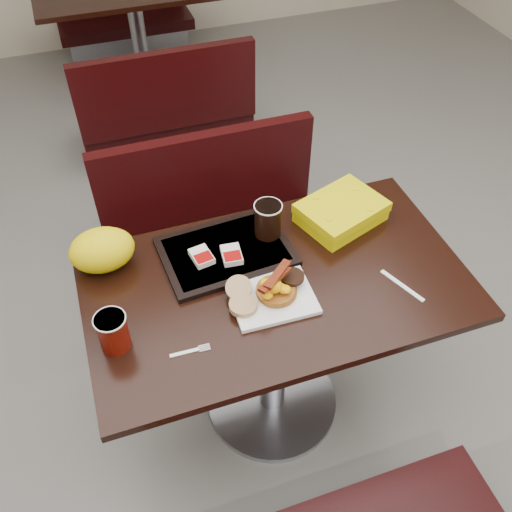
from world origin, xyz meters
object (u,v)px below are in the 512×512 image
object	(u,v)px
tray	(226,251)
platter	(272,298)
bench_far_s	(162,96)
coffee_cup_near	(113,332)
bench_far_n	(122,5)
bench_near_n	(220,228)
table_far	(140,43)
coffee_cup_far	(268,220)
table_near	(274,349)
clamshell	(341,212)
hashbrown_sleeve_right	(232,255)
hashbrown_sleeve_left	(202,256)
paper_bag	(102,250)
pancake_stack	(277,290)
fork	(184,353)
knife	(402,286)

from	to	relation	value
tray	platter	bearing A→B (deg)	-75.79
bench_far_s	coffee_cup_near	distance (m)	2.10
bench_far_n	tray	distance (m)	3.16
bench_near_n	table_far	bearing A→B (deg)	90.00
bench_far_n	coffee_cup_far	size ratio (longest dim) A/B	8.26
coffee_cup_near	table_near	bearing A→B (deg)	8.88
table_near	bench_far_n	xyz separation A→B (m)	(0.00, 3.30, -0.02)
bench_near_n	clamshell	distance (m)	0.73
table_near	hashbrown_sleeve_right	bearing A→B (deg)	130.51
hashbrown_sleeve_left	tray	bearing A→B (deg)	1.30
bench_near_n	hashbrown_sleeve_left	bearing A→B (deg)	-110.12
coffee_cup_near	paper_bag	size ratio (longest dim) A/B	0.58
platter	hashbrown_sleeve_right	distance (m)	0.21
bench_far_s	hashbrown_sleeve_left	world-z (taller)	hashbrown_sleeve_left
bench_far_n	pancake_stack	size ratio (longest dim) A/B	8.02
bench_near_n	coffee_cup_far	size ratio (longest dim) A/B	8.26
fork	coffee_cup_far	xyz separation A→B (m)	(0.38, 0.37, 0.08)
paper_bag	knife	bearing A→B (deg)	-24.23
coffee_cup_far	pancake_stack	bearing A→B (deg)	-103.64
bench_near_n	platter	xyz separation A→B (m)	(-0.04, -0.77, 0.40)
bench_near_n	hashbrown_sleeve_right	bearing A→B (deg)	-100.67
table_near	tray	bearing A→B (deg)	124.85
table_far	bench_far_n	xyz separation A→B (m)	(0.00, 0.70, -0.02)
bench_far_n	hashbrown_sleeve_right	xyz separation A→B (m)	(-0.11, -3.17, 0.42)
bench_near_n	coffee_cup_far	distance (m)	0.69
coffee_cup_far	fork	bearing A→B (deg)	-136.05
tray	coffee_cup_far	distance (m)	0.17
clamshell	tray	bearing A→B (deg)	164.42
bench_near_n	paper_bag	size ratio (longest dim) A/B	4.87
bench_near_n	bench_far_s	world-z (taller)	same
clamshell	paper_bag	size ratio (longest dim) A/B	1.35
fork	paper_bag	xyz separation A→B (m)	(-0.16, 0.41, 0.07)
pancake_stack	coffee_cup_near	world-z (taller)	coffee_cup_near
clamshell	paper_bag	distance (m)	0.81
bench_far_s	platter	xyz separation A→B (m)	(-0.04, -1.97, 0.40)
table_far	fork	world-z (taller)	fork
bench_near_n	fork	distance (m)	1.01
hashbrown_sleeve_right	table_near	bearing A→B (deg)	-43.70
coffee_cup_far	clamshell	xyz separation A→B (m)	(0.27, 0.00, -0.04)
knife	coffee_cup_near	bearing A→B (deg)	-116.49
table_near	platter	bearing A→B (deg)	-119.55
bench_far_n	coffee_cup_far	world-z (taller)	coffee_cup_far
fork	clamshell	distance (m)	0.75
bench_far_n	tray	xyz separation A→B (m)	(-0.12, -3.13, 0.40)
bench_far_s	fork	xyz separation A→B (m)	(-0.34, -2.07, 0.39)
bench_near_n	knife	world-z (taller)	knife
bench_near_n	coffee_cup_far	world-z (taller)	coffee_cup_far
bench_near_n	paper_bag	world-z (taller)	paper_bag
bench_near_n	paper_bag	bearing A→B (deg)	-137.24
pancake_stack	fork	world-z (taller)	pancake_stack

